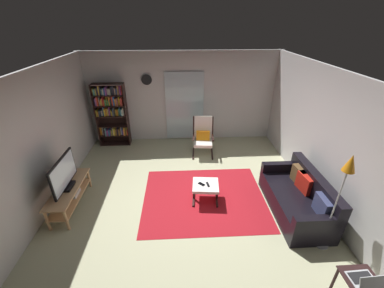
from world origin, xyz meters
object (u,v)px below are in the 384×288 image
leather_sofa (298,198)px  tv_remote (208,184)px  tv_stand (70,193)px  ottoman (205,187)px  lounge_armchair (203,135)px  wall_clock (147,80)px  laptop (367,281)px  cell_phone (201,184)px  television (64,175)px  side_table (360,286)px  bookshelf_near_tv (111,112)px  floor_lamp_by_sofa (345,178)px

leather_sofa → tv_remote: bearing=167.1°
tv_stand → ottoman: 2.69m
tv_remote → leather_sofa: bearing=-22.8°
lounge_armchair → wall_clock: (-1.51, 0.86, 1.32)m
tv_stand → laptop: size_ratio=4.03×
tv_stand → laptop: 4.93m
tv_remote → cell_phone: size_ratio=1.03×
tv_stand → lounge_armchair: lounge_armchair is taller
television → cell_phone: size_ratio=6.86×
ottoman → side_table: size_ratio=1.12×
television → wall_clock: wall_clock is taller
tv_stand → ottoman: size_ratio=2.37×
wall_clock → lounge_armchair: bearing=-29.8°
side_table → leather_sofa: bearing=89.4°
bookshelf_near_tv → side_table: size_ratio=3.59×
leather_sofa → ottoman: 1.79m
ottoman → cell_phone: bearing=178.4°
side_table → laptop: 0.18m
bookshelf_near_tv → lounge_armchair: (2.55, -0.67, -0.48)m
side_table → wall_clock: wall_clock is taller
laptop → leather_sofa: bearing=89.5°
tv_stand → ottoman: (2.69, 0.04, 0.02)m
tv_stand → lounge_armchair: (2.82, 2.02, 0.23)m
tv_stand → ottoman: bearing=0.8°
cell_phone → side_table: bearing=-95.6°
television → wall_clock: (1.31, 2.90, 1.08)m
cell_phone → laptop: laptop is taller
bookshelf_near_tv → floor_lamp_by_sofa: size_ratio=1.03×
cell_phone → laptop: size_ratio=0.42×
lounge_armchair → floor_lamp_by_sofa: bearing=-62.1°
tv_stand → television: 0.46m
leather_sofa → cell_phone: bearing=167.4°
leather_sofa → television: bearing=175.4°
lounge_armchair → cell_phone: bearing=-96.1°
lounge_armchair → ottoman: size_ratio=1.82×
tv_remote → cell_phone: bearing=160.6°
side_table → wall_clock: bearing=121.8°
bookshelf_near_tv → lounge_armchair: bearing=-14.7°
side_table → wall_clock: 6.07m
bookshelf_near_tv → tv_remote: 3.68m
tv_stand → laptop: (4.42, -2.17, 0.25)m
lounge_armchair → side_table: (1.60, -4.15, -0.15)m
tv_stand → side_table: (4.42, -2.13, 0.08)m
leather_sofa → floor_lamp_by_sofa: size_ratio=0.99×
ottoman → laptop: laptop is taller
wall_clock → bookshelf_near_tv: bearing=-169.5°
leather_sofa → wall_clock: (-3.12, 3.25, 1.54)m
bookshelf_near_tv → floor_lamp_by_sofa: bookshelf_near_tv is taller
television → laptop: television is taller
laptop → side_table: bearing=93.1°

